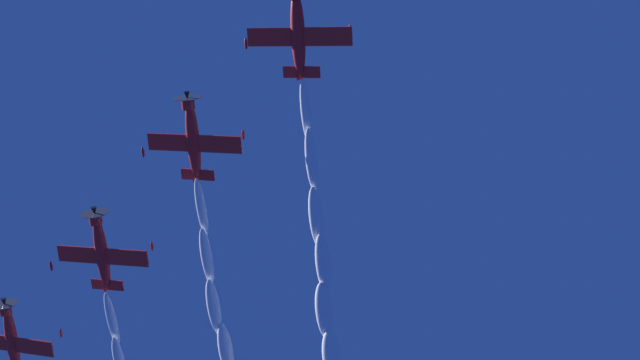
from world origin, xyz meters
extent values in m
ellipsoid|color=red|center=(-5.46, 5.07, 81.68)|extent=(7.26, 5.44, 2.38)
cube|color=red|center=(-5.67, 5.02, 81.48)|extent=(6.13, 8.79, 3.49)
ellipsoid|color=red|center=(-8.16, 8.78, 83.00)|extent=(1.07, 0.85, 0.47)
ellipsoid|color=red|center=(-3.18, 1.26, 79.95)|extent=(1.07, 0.85, 0.47)
cube|color=red|center=(-8.31, 3.34, 81.32)|extent=(2.59, 3.41, 1.35)
cube|color=red|center=(-8.34, 3.10, 81.86)|extent=(1.47, 1.08, 1.39)
ellipsoid|color=#1E232D|center=(-5.13, 5.09, 82.17)|extent=(2.04, 1.76, 1.16)
ellipsoid|color=red|center=(-8.04, -9.11, 83.40)|extent=(7.30, 5.42, 2.13)
cylinder|color=red|center=(-5.05, -7.31, 83.70)|extent=(1.76, 1.83, 1.63)
cone|color=black|center=(-4.40, -6.92, 83.77)|extent=(1.10, 1.04, 0.80)
cylinder|color=#3F3F47|center=(-4.55, -7.01, 83.75)|extent=(1.98, 2.82, 3.40)
cube|color=red|center=(-8.26, -9.17, 83.20)|extent=(6.11, 8.74, 3.61)
ellipsoid|color=red|center=(-10.69, -5.41, 84.82)|extent=(1.08, 0.85, 0.44)
ellipsoid|color=red|center=(-5.83, -12.93, 81.58)|extent=(1.08, 0.85, 0.44)
cube|color=red|center=(-10.90, -10.86, 83.16)|extent=(2.58, 3.38, 1.38)
cube|color=red|center=(-10.91, -11.09, 83.69)|extent=(1.45, 1.11, 1.34)
ellipsoid|color=#1E232D|center=(-7.70, -9.09, 83.87)|extent=(2.03, 1.77, 1.11)
ellipsoid|color=red|center=(-11.30, -22.70, 81.34)|extent=(7.32, 5.35, 1.95)
cylinder|color=red|center=(-8.30, -20.89, 81.57)|extent=(1.73, 1.81, 1.58)
cone|color=black|center=(-7.65, -20.51, 81.62)|extent=(1.09, 1.03, 0.77)
cylinder|color=#3F3F47|center=(-7.80, -20.59, 81.61)|extent=(1.90, 2.79, 3.34)
cube|color=red|center=(-11.52, -22.76, 81.14)|extent=(6.18, 8.83, 3.19)
ellipsoid|color=red|center=(-13.94, -18.92, 82.58)|extent=(1.07, 0.84, 0.41)
ellipsoid|color=red|center=(-9.10, -26.60, 79.71)|extent=(1.07, 0.84, 0.41)
cube|color=red|center=(-14.17, -24.44, 81.17)|extent=(2.61, 3.41, 1.22)
cube|color=red|center=(-14.17, -24.65, 81.72)|extent=(1.41, 1.08, 1.33)
ellipsoid|color=#1E232D|center=(-10.95, -22.66, 81.82)|extent=(2.02, 1.75, 1.06)
ellipsoid|color=red|center=(-13.64, -37.00, 82.23)|extent=(7.29, 5.45, 2.22)
cylinder|color=red|center=(-10.64, -35.20, 82.58)|extent=(1.77, 1.83, 1.65)
cone|color=black|center=(-10.00, -34.81, 82.66)|extent=(1.10, 1.04, 0.81)
cylinder|color=#3F3F47|center=(-10.15, -34.90, 82.64)|extent=(2.02, 2.81, 3.41)
cube|color=red|center=(-13.85, -37.05, 82.03)|extent=(6.09, 8.72, 3.70)
ellipsoid|color=red|center=(-16.29, -33.32, 83.69)|extent=(1.08, 0.86, 0.45)
ellipsoid|color=#1E232D|center=(-13.29, -36.99, 82.71)|extent=(2.03, 1.77, 1.13)
ellipsoid|color=white|center=(-11.44, 1.50, 80.96)|extent=(6.05, 4.15, 1.50)
ellipsoid|color=white|center=(-15.31, -0.74, 80.51)|extent=(6.16, 4.31, 1.67)
ellipsoid|color=white|center=(-20.00, -3.71, 80.25)|extent=(6.26, 4.47, 1.85)
ellipsoid|color=white|center=(-24.02, -5.82, 79.76)|extent=(6.37, 4.63, 2.02)
ellipsoid|color=white|center=(-28.01, -8.67, 79.35)|extent=(6.47, 4.79, 2.20)
ellipsoid|color=white|center=(-32.43, -10.99, 79.06)|extent=(6.58, 4.94, 2.38)
ellipsoid|color=white|center=(-13.64, -12.57, 82.69)|extent=(6.05, 4.15, 1.50)
ellipsoid|color=white|center=(-17.86, -15.27, 82.26)|extent=(6.16, 4.31, 1.67)
ellipsoid|color=white|center=(-22.38, -17.99, 81.82)|extent=(6.26, 4.47, 1.85)
ellipsoid|color=white|center=(-26.82, -19.97, 81.55)|extent=(6.37, 4.63, 2.02)
ellipsoid|color=white|center=(-17.20, -26.40, 80.66)|extent=(6.05, 4.15, 1.50)
camera|label=1|loc=(8.72, 17.88, 1.86)|focal=52.33mm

